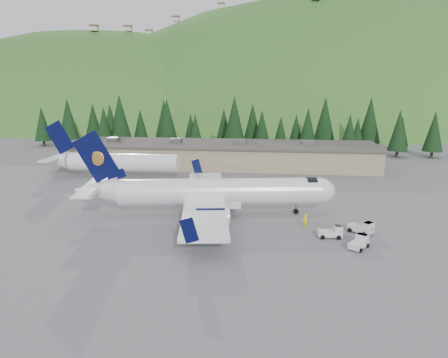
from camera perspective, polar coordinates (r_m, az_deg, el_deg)
ground at (r=63.56m, az=-0.65°, el=-4.70°), size 600.00×600.00×0.00m
airliner at (r=62.63m, az=-1.66°, el=-1.82°), size 37.37×35.22×12.41m
second_airliner at (r=89.85m, az=-14.73°, el=2.21°), size 27.50×11.00×10.05m
baggage_tug_a at (r=56.06m, az=13.94°, el=-6.74°), size 2.99×1.90×1.56m
baggage_tug_b at (r=58.50m, az=17.66°, el=-6.11°), size 3.34×3.17×1.64m
baggage_tug_c at (r=53.54m, az=17.27°, el=-7.91°), size 2.75×3.10×1.49m
terminal_building at (r=100.33m, az=-0.66°, el=3.28°), size 71.00×17.00×6.10m
ramp_worker at (r=58.92m, az=10.57°, el=-5.37°), size 0.82×0.76×1.88m
tree_line at (r=122.70m, az=-1.25°, el=7.24°), size 113.22×17.86×14.19m
hills at (r=289.79m, az=15.59°, el=-8.40°), size 614.00×330.00×300.00m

